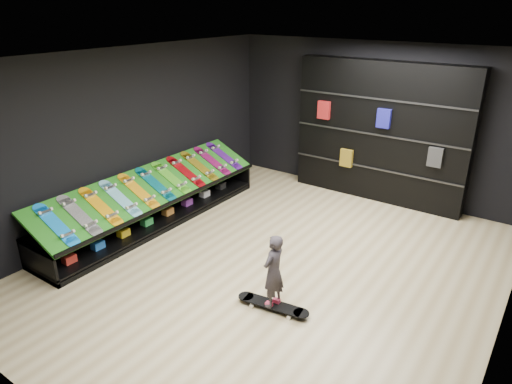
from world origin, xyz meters
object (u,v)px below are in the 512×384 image
Objects in this scene: display_rack at (155,209)px; floor_skateboard at (273,306)px; child at (273,284)px; back_shelving at (380,133)px.

floor_skateboard is at bearing -16.65° from display_rack.
display_rack is 3.24m from child.
back_shelving is at bearing 50.13° from display_rack.
display_rack reaches higher than floor_skateboard.
floor_skateboard is (0.33, -4.25, -1.29)m from back_shelving.
floor_skateboard is 1.66× the size of child.
floor_skateboard is at bearing -85.54° from back_shelving.
display_rack is at bearing -129.87° from back_shelving.
back_shelving is 4.37m from child.
back_shelving reaches higher than child.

